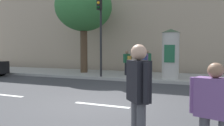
{
  "coord_description": "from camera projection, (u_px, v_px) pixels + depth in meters",
  "views": [
    {
      "loc": [
        2.75,
        -6.01,
        1.69
      ],
      "look_at": [
        -0.46,
        2.0,
        1.16
      ],
      "focal_mm": 35.22,
      "sensor_mm": 36.0,
      "label": 1
    }
  ],
  "objects": [
    {
      "name": "pedestrian_in_red_top",
      "position": [
        147.0,
        60.0,
        14.6
      ],
      "size": [
        0.46,
        0.45,
        1.5
      ],
      "color": "#B78C33",
      "rests_on": "sidewalk_curb"
    },
    {
      "name": "building_backdrop",
      "position": [
        164.0,
        0.0,
        17.47
      ],
      "size": [
        36.0,
        5.0,
        11.29
      ],
      "primitive_type": "cube",
      "color": "tan",
      "rests_on": "ground_plane"
    },
    {
      "name": "lane_markings",
      "position": [
        102.0,
        105.0,
        6.69
      ],
      "size": [
        25.8,
        0.16,
        0.01
      ],
      "color": "silver",
      "rests_on": "ground_plane"
    },
    {
      "name": "traffic_light",
      "position": [
        100.0,
        23.0,
        12.28
      ],
      "size": [
        0.24,
        0.45,
        4.49
      ],
      "color": "black",
      "rests_on": "sidewalk_curb"
    },
    {
      "name": "sidewalk_curb",
      "position": [
        150.0,
        77.0,
        13.17
      ],
      "size": [
        36.0,
        4.0,
        0.15
      ],
      "primitive_type": "cube",
      "color": "#9E9B93",
      "rests_on": "ground_plane"
    },
    {
      "name": "poster_column",
      "position": [
        171.0,
        54.0,
        11.58
      ],
      "size": [
        0.97,
        0.97,
        2.63
      ],
      "color": "#B2ADA3",
      "rests_on": "sidewalk_curb"
    },
    {
      "name": "street_tree",
      "position": [
        84.0,
        7.0,
        14.6
      ],
      "size": [
        3.78,
        3.78,
        5.99
      ],
      "color": "#4C3826",
      "rests_on": "sidewalk_curb"
    },
    {
      "name": "ground_plane",
      "position": [
        102.0,
        105.0,
        6.69
      ],
      "size": [
        80.0,
        80.0,
        0.0
      ],
      "primitive_type": "plane",
      "color": "#38383A"
    },
    {
      "name": "pedestrian_in_dark_shirt",
      "position": [
        143.0,
        60.0,
        12.8
      ],
      "size": [
        0.54,
        0.53,
        1.52
      ],
      "color": "#724C84",
      "rests_on": "sidewalk_curb"
    },
    {
      "name": "pedestrian_tallest",
      "position": [
        214.0,
        108.0,
        2.99
      ],
      "size": [
        0.65,
        0.38,
        1.52
      ],
      "color": "#4C4C51",
      "rests_on": "ground_plane"
    },
    {
      "name": "pedestrian_in_light_jacket",
      "position": [
        138.0,
        92.0,
        3.37
      ],
      "size": [
        0.44,
        0.47,
        1.77
      ],
      "color": "#4C4C51",
      "rests_on": "ground_plane"
    },
    {
      "name": "pedestrian_with_backpack",
      "position": [
        127.0,
        61.0,
        13.28
      ],
      "size": [
        0.44,
        0.61,
        1.48
      ],
      "color": "black",
      "rests_on": "sidewalk_curb"
    }
  ]
}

